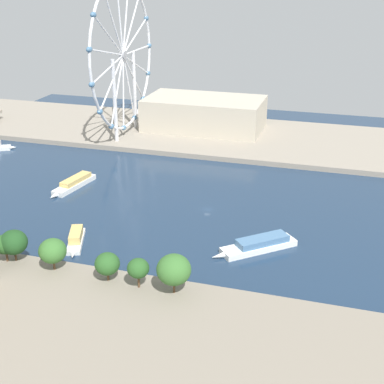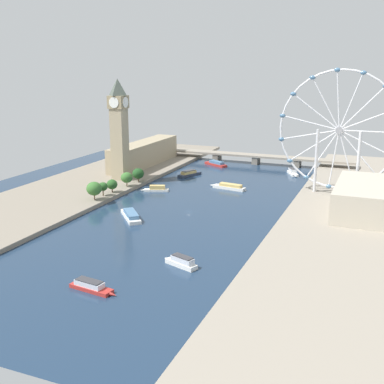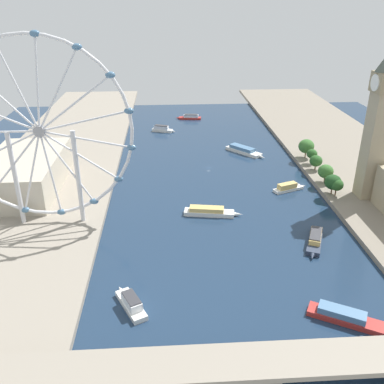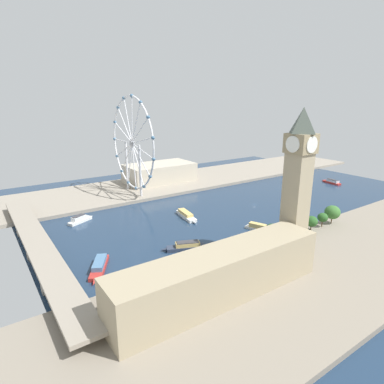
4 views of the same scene
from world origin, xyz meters
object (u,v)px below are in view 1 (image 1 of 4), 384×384
Objects in this scene: ferris_wheel at (123,57)px; riverside_hall at (204,113)px; tour_boat_0 at (74,183)px; tour_boat_5 at (76,239)px; tour_boat_3 at (259,245)px.

riverside_hall is (27.11, -45.16, -39.43)m from ferris_wheel.
ferris_wheel is at bearing 120.98° from riverside_hall.
tour_boat_0 is 1.43× the size of tour_boat_5.
tour_boat_3 is (-37.85, -102.31, 0.08)m from tour_boat_0.
ferris_wheel is 2.89× the size of tour_boat_0.
tour_boat_5 is at bearing 177.21° from riverside_hall.
tour_boat_3 is 74.35m from tour_boat_5.
tour_boat_5 is at bearing -28.30° from tour_boat_3.
tour_boat_3 is at bearing -138.49° from ferris_wheel.
riverside_hall is 164.45m from tour_boat_3.
riverside_hall reaches higher than tour_boat_5.
tour_boat_5 reaches higher than tour_boat_0.
tour_boat_0 is at bearing -175.18° from ferris_wheel.
tour_boat_3 is (-123.79, -109.56, -50.66)m from ferris_wheel.
riverside_hall is 167.70m from tour_boat_5.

